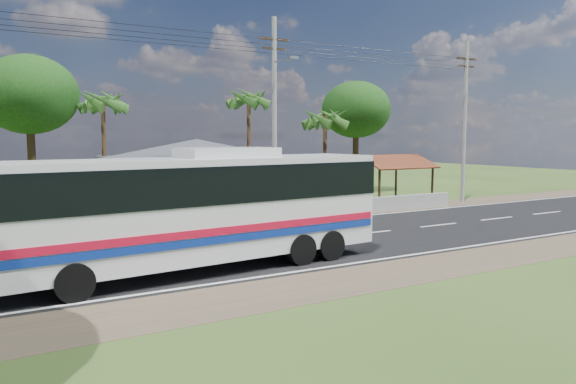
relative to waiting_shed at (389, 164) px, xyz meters
name	(u,v)px	position (x,y,z in m)	size (l,w,h in m)	color
ground	(288,242)	(-13.00, -8.50, -2.73)	(120.00, 120.00, 0.00)	#2D4418
road	(288,242)	(-13.00, -8.50, -2.72)	(120.00, 16.00, 0.03)	black
house	(197,167)	(-12.00, 4.50, -0.09)	(12.40, 10.00, 5.00)	tan
waiting_shed	(389,164)	(0.00, 0.00, 0.00)	(5.20, 4.48, 3.35)	#332012
concrete_barrier	(407,202)	(-1.00, -2.90, -2.28)	(7.00, 0.30, 0.90)	#9E9E99
utility_poles	(269,114)	(-10.33, -2.01, 3.04)	(32.80, 2.22, 11.00)	#9E9E99
palm_near	(325,119)	(-3.50, 2.50, 2.98)	(2.80, 2.80, 6.70)	#47301E
palm_mid	(249,100)	(-7.00, 7.00, 4.43)	(2.80, 2.80, 8.20)	#47301E
palm_far	(103,103)	(-17.00, 7.50, 3.95)	(2.80, 2.80, 7.70)	#47301E
tree_behind_house	(29,95)	(-21.00, 9.50, 4.39)	(6.00, 6.00, 9.61)	#47301E
tree_behind_shed	(356,110)	(3.00, 7.50, 3.95)	(5.60, 5.60, 9.02)	#47301E
coach_bus	(199,201)	(-18.23, -11.35, -0.34)	(13.65, 3.87, 4.18)	silver
motorcycle	(391,202)	(-1.42, -1.89, -2.31)	(0.55, 1.59, 0.83)	black
person	(364,199)	(-4.10, -2.57, -1.92)	(0.59, 0.39, 1.62)	navy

